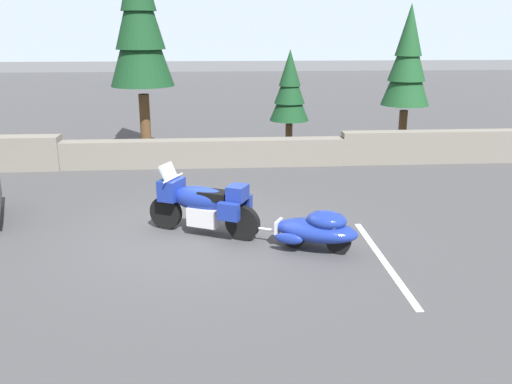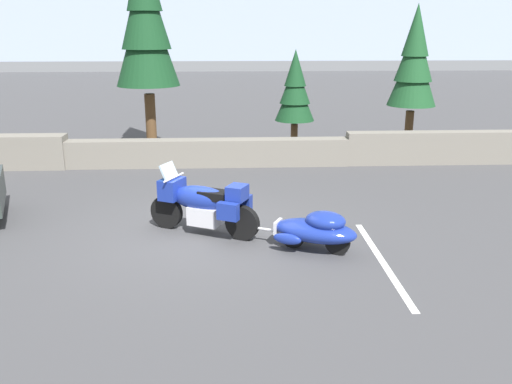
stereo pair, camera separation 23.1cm
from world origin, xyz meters
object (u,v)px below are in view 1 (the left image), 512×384
object	(u,v)px
car_shaped_trailer	(317,229)
pine_tree_far_right	(408,61)
touring_motorcycle	(203,203)
pine_tree_tall	(139,18)
pine_tree_secondary	(290,89)

from	to	relation	value
car_shaped_trailer	pine_tree_far_right	size ratio (longest dim) A/B	0.47
pine_tree_far_right	car_shaped_trailer	bearing A→B (deg)	-117.64
touring_motorcycle	car_shaped_trailer	world-z (taller)	touring_motorcycle
touring_motorcycle	pine_tree_tall	size ratio (longest dim) A/B	0.33
touring_motorcycle	pine_tree_secondary	bearing A→B (deg)	69.83
car_shaped_trailer	pine_tree_tall	world-z (taller)	pine_tree_tall
car_shaped_trailer	pine_tree_far_right	xyz separation A→B (m)	(4.17, 7.97, 2.43)
pine_tree_tall	pine_tree_secondary	size ratio (longest dim) A/B	2.03
pine_tree_secondary	pine_tree_far_right	size ratio (longest dim) A/B	0.71
touring_motorcycle	pine_tree_far_right	size ratio (longest dim) A/B	0.47
touring_motorcycle	car_shaped_trailer	size ratio (longest dim) A/B	1.00
touring_motorcycle	pine_tree_tall	world-z (taller)	pine_tree_tall
pine_tree_secondary	touring_motorcycle	bearing A→B (deg)	-110.17
pine_tree_tall	pine_tree_far_right	distance (m)	8.23
touring_motorcycle	car_shaped_trailer	xyz separation A→B (m)	(2.04, -0.97, -0.21)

